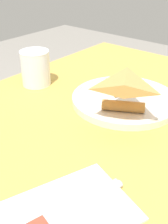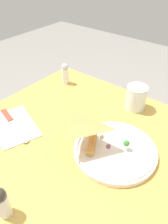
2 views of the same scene
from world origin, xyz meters
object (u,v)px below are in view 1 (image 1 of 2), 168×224
napkin_folded (62,215)px  butter_knife (55,217)px  plate_pizza (125,98)px  dining_table (116,159)px  milk_glass (34,70)px

napkin_folded → butter_knife: size_ratio=1.10×
plate_pizza → butter_knife: plate_pizza is taller
plate_pizza → butter_knife: 0.38m
napkin_folded → butter_knife: bearing=164.6°
plate_pizza → napkin_folded: (-0.35, -0.12, -0.01)m
dining_table → napkin_folded: 0.33m
napkin_folded → dining_table: bearing=17.9°
milk_glass → butter_knife: bearing=-128.6°
milk_glass → dining_table: bearing=-89.1°
dining_table → milk_glass: milk_glass is taller
plate_pizza → napkin_folded: plate_pizza is taller
dining_table → milk_glass: size_ratio=9.54×
plate_pizza → butter_knife: (-0.36, -0.11, -0.01)m
butter_knife → milk_glass: bearing=66.8°
plate_pizza → milk_glass: bearing=104.7°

